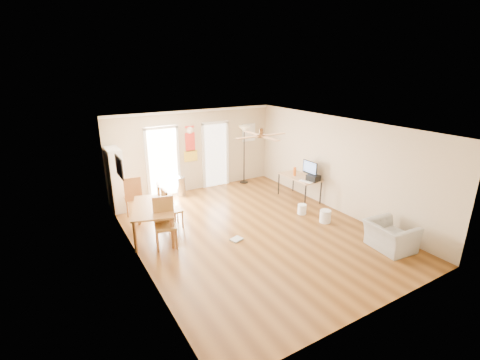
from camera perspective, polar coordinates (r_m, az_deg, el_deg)
floor at (r=8.52m, az=2.08°, el=-8.47°), size 7.00×7.00×0.00m
ceiling at (r=7.69m, az=2.31°, el=9.05°), size 5.50×7.00×0.00m
wall_back at (r=11.00m, az=-7.75°, el=4.89°), size 5.50×0.04×2.60m
wall_front at (r=5.64m, az=22.07°, el=-10.04°), size 5.50×0.04×2.60m
wall_left at (r=7.00m, az=-17.15°, el=-3.84°), size 0.04×7.00×2.60m
wall_right at (r=9.72m, az=15.98°, el=2.50°), size 0.04×7.00×2.60m
crown_molding at (r=7.70m, az=2.30°, el=8.75°), size 5.50×7.00×0.08m
kitchen_doorway at (r=10.70m, az=-12.83°, el=2.82°), size 0.90×0.10×2.10m
bathroom_doorway at (r=11.35m, az=-4.18°, el=4.14°), size 0.80×0.10×2.10m
wall_decal at (r=10.88m, az=-8.37°, el=6.07°), size 0.46×0.03×1.10m
ac_grille at (r=11.82m, az=1.48°, el=7.99°), size 0.50×0.04×0.60m
framed_poster at (r=8.19m, az=-19.66°, el=2.09°), size 0.04×0.66×0.48m
ceiling_fan at (r=7.48m, az=3.55°, el=7.42°), size 1.24×1.24×0.20m
bookshelf at (r=10.02m, az=-20.17°, el=0.09°), size 0.45×0.84×1.78m
dining_table at (r=8.37m, az=-14.22°, el=-6.68°), size 1.34×1.74×0.77m
dining_chair_right_a at (r=9.05m, az=-12.21°, el=-3.71°), size 0.49×0.49×1.00m
dining_chair_right_b at (r=8.66m, az=-11.26°, el=-4.65°), size 0.42×0.42×1.01m
dining_chair_near at (r=7.74m, az=-12.45°, el=-7.21°), size 0.55×0.55×1.12m
dining_chair_far at (r=9.70m, az=-17.60°, el=-2.40°), size 0.49×0.49×1.09m
trash_can at (r=10.78m, az=-9.90°, el=-1.05°), size 0.28×0.28×0.60m
torchiere_lamp at (r=11.62m, az=0.69°, el=4.23°), size 0.43×0.43×1.98m
computer_desk at (r=10.48m, az=9.88°, el=-1.30°), size 0.67×1.34×0.72m
imac at (r=10.13m, az=11.66°, el=1.63°), size 0.13×0.58×0.54m
keyboard at (r=9.93m, az=10.98°, el=-0.26°), size 0.23×0.42×0.01m
printer at (r=10.04m, az=12.22°, el=0.35°), size 0.34×0.38×0.17m
orange_bottle at (r=10.40m, az=9.18°, el=1.43°), size 0.10×0.10×0.26m
wastebasket_a at (r=9.52m, az=10.38°, el=-4.84°), size 0.29×0.29×0.27m
wastebasket_b at (r=9.15m, az=14.14°, el=-5.92°), size 0.34×0.34×0.33m
floor_cloth at (r=8.07m, az=-0.61°, el=-9.95°), size 0.32×0.28×0.04m
armchair at (r=8.29m, az=23.93°, el=-8.62°), size 0.92×1.03×0.62m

